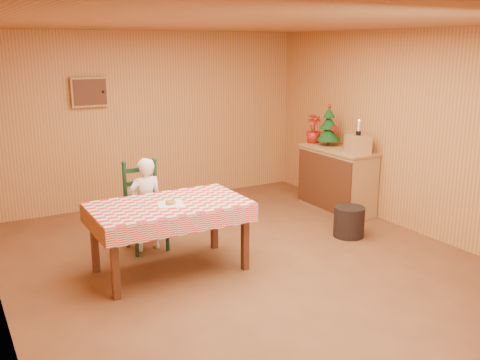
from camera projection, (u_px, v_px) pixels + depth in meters
name	position (u px, v px, depth m)	size (l,w,h in m)	color
ground	(249.00, 266.00, 5.95)	(6.00, 6.00, 0.00)	brown
cabin_walls	(225.00, 98.00, 5.95)	(5.10, 6.05, 2.65)	#C68447
dining_table	(169.00, 210.00, 5.68)	(1.66, 0.96, 0.77)	#522916
ladder_chair	(145.00, 208.00, 6.39)	(0.44, 0.40, 1.08)	black
seated_child	(146.00, 204.00, 6.32)	(0.41, 0.27, 1.12)	white
napkin	(171.00, 204.00, 5.62)	(0.26, 0.26, 0.00)	white
donut	(171.00, 202.00, 5.61)	(0.11, 0.11, 0.04)	#BA7E43
shelf_unit	(337.00, 179.00, 7.92)	(0.54, 1.24, 0.93)	tan
crate	(358.00, 144.00, 7.44)	(0.30, 0.30, 0.25)	tan
christmas_tree	(329.00, 127.00, 7.95)	(0.34, 0.34, 0.62)	#522916
flower_arrangement	(314.00, 129.00, 8.19)	(0.24, 0.24, 0.42)	maroon
candle_set	(359.00, 131.00, 7.39)	(0.07, 0.07, 0.22)	black
storage_bin	(349.00, 222.00, 6.85)	(0.39, 0.39, 0.39)	black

